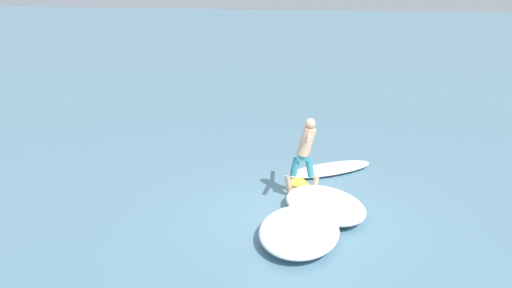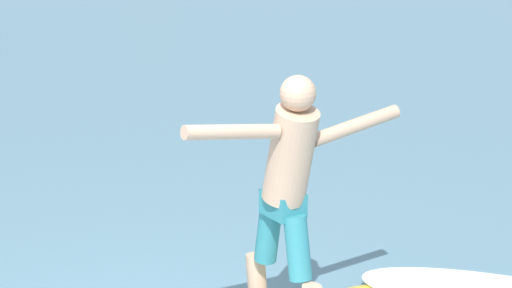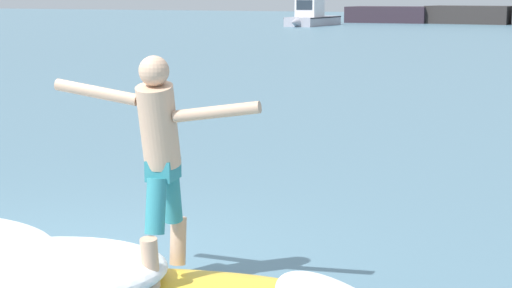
{
  "view_description": "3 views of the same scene",
  "coord_description": "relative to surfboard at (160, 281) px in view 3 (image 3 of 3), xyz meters",
  "views": [
    {
      "loc": [
        -9.24,
        -2.05,
        4.48
      ],
      "look_at": [
        0.84,
        1.17,
        1.18
      ],
      "focal_mm": 35.0,
      "sensor_mm": 36.0,
      "label": 1
    },
    {
      "loc": [
        -1.92,
        -6.52,
        3.59
      ],
      "look_at": [
        1.11,
        0.87,
        1.11
      ],
      "focal_mm": 85.0,
      "sensor_mm": 36.0,
      "label": 2
    },
    {
      "loc": [
        4.51,
        -5.21,
        2.25
      ],
      "look_at": [
        1.03,
        1.63,
        0.9
      ],
      "focal_mm": 60.0,
      "sensor_mm": 36.0,
      "label": 3
    }
  ],
  "objects": [
    {
      "name": "fishing_boat_near_jetty",
      "position": [
        -21.15,
        52.25,
        0.61
      ],
      "size": [
        2.25,
        7.54,
        2.93
      ],
      "color": "#ABA7B2",
      "rests_on": "ground"
    },
    {
      "name": "wave_foam_at_nose",
      "position": [
        -0.7,
        -0.65,
        0.14
      ],
      "size": [
        2.49,
        2.46,
        0.38
      ],
      "color": "white",
      "rests_on": "ground"
    },
    {
      "name": "surfer",
      "position": [
        0.05,
        -0.05,
        1.05
      ],
      "size": [
        1.59,
        0.78,
        1.72
      ],
      "color": "tan",
      "rests_on": "surfboard"
    },
    {
      "name": "surfboard",
      "position": [
        0.0,
        0.0,
        0.0
      ],
      "size": [
        2.41,
        1.26,
        0.23
      ],
      "color": "yellow",
      "rests_on": "ground"
    },
    {
      "name": "ground_plane",
      "position": [
        -0.96,
        -0.13,
        -0.05
      ],
      "size": [
        200.0,
        200.0,
        0.0
      ],
      "primitive_type": "plane",
      "color": "slate"
    }
  ]
}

